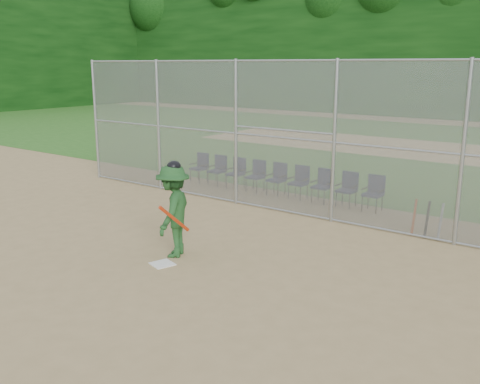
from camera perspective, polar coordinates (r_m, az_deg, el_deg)
The scene contains 17 objects.
ground at distance 10.37m, azimuth -8.37°, elevation -8.53°, with size 100.00×100.00×0.00m, color tan.
grass_strip at distance 25.96m, azimuth 20.92°, elevation 4.06°, with size 100.00×100.00×0.00m, color #295F1C.
dirt_patch_far at distance 25.96m, azimuth 20.92°, elevation 4.07°, with size 24.00×24.00×0.00m, color tan.
backstop_fence at distance 13.72m, azimuth 6.28°, elevation 5.90°, with size 16.09×0.09×4.00m.
treeline at distance 27.65m, azimuth 23.11°, elevation 15.86°, with size 81.00×60.00×11.00m.
home_plate at distance 10.78m, azimuth -8.28°, elevation -7.60°, with size 0.41×0.41×0.02m, color silver.
batter_at_plate at distance 10.95m, azimuth -7.12°, elevation -1.96°, with size 1.15×1.44×1.99m.
spare_bats at distance 12.88m, azimuth 19.32°, elevation -2.79°, with size 0.66×0.28×0.85m.
chair_0 at distance 17.94m, azimuth -4.43°, elevation 2.59°, with size 0.54×0.52×0.96m, color #10173B, non-canonical shape.
chair_1 at distance 17.45m, azimuth -2.52°, elevation 2.31°, with size 0.54×0.52×0.96m, color #10173B, non-canonical shape.
chair_2 at distance 16.98m, azimuth -0.50°, elevation 2.01°, with size 0.54×0.52×0.96m, color #10173B, non-canonical shape.
chair_3 at distance 16.54m, azimuth 1.62°, elevation 1.69°, with size 0.54×0.52×0.96m, color #10173B, non-canonical shape.
chair_4 at distance 16.12m, azimuth 3.86°, elevation 1.35°, with size 0.54×0.52×0.96m, color #10173B, non-canonical shape.
chair_5 at distance 15.73m, azimuth 6.22°, elevation 1.00°, with size 0.54×0.52×0.96m, color #10173B, non-canonical shape.
chair_6 at distance 15.36m, azimuth 8.69°, elevation 0.62°, with size 0.54×0.52×0.96m, color #10173B, non-canonical shape.
chair_7 at distance 15.03m, azimuth 11.27°, elevation 0.23°, with size 0.54×0.52×0.96m, color #10173B, non-canonical shape.
chair_8 at distance 14.73m, azimuth 13.97°, elevation -0.19°, with size 0.54×0.52×0.96m, color #10173B, non-canonical shape.
Camera 1 is at (6.87, -6.74, 3.86)m, focal length 40.00 mm.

